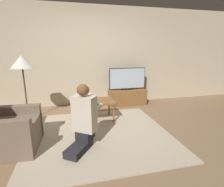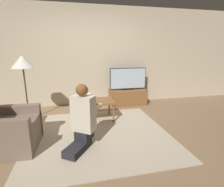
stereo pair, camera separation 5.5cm
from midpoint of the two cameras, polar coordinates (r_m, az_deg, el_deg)
The scene contains 10 objects.
ground_plane at distance 3.24m, azimuth -3.62°, elevation -13.13°, with size 10.00×10.00×0.00m, color #896B4C.
wall_back at distance 4.80m, azimuth -7.58°, elevation 11.81°, with size 10.00×0.06×2.60m.
rug at distance 3.24m, azimuth -3.63°, elevation -13.00°, with size 2.43×2.31×0.02m.
tv_stand at distance 4.86m, azimuth 5.45°, elevation -1.13°, with size 0.99×0.45×0.42m.
tv at distance 4.76m, azimuth 5.58°, elevation 4.82°, with size 1.00×0.08×0.59m.
coffee_table at distance 3.73m, azimuth -4.77°, elevation -3.07°, with size 0.74×0.54×0.44m.
floor_lamp at distance 3.96m, azimuth -26.77°, elevation 8.33°, with size 0.45×0.45×1.38m.
armchair at distance 3.10m, azimuth -31.22°, elevation -10.13°, with size 0.85×0.82×1.00m.
person_kneeling at distance 2.70m, azimuth -8.94°, elevation -7.83°, with size 0.68×0.83×0.99m.
table_lamp at distance 3.64m, azimuth -7.55°, elevation -1.04°, with size 0.18×0.18×0.17m.
Camera 2 is at (-0.40, -2.86, 1.48)m, focal length 28.00 mm.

